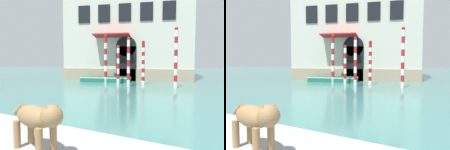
{
  "view_description": "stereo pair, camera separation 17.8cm",
  "coord_description": "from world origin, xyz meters",
  "views": [
    {
      "loc": [
        2.73,
        2.89,
        2.08
      ],
      "look_at": [
        -0.08,
        15.04,
        1.2
      ],
      "focal_mm": 35.0,
      "sensor_mm": 36.0,
      "label": 1
    },
    {
      "loc": [
        2.9,
        2.93,
        2.08
      ],
      "look_at": [
        -0.08,
        15.04,
        1.2
      ],
      "focal_mm": 35.0,
      "sensor_mm": 36.0,
      "label": 2
    }
  ],
  "objects": [
    {
      "name": "mooring_pole_4",
      "position": [
        1.18,
        21.02,
        1.85
      ],
      "size": [
        0.27,
        0.27,
        3.65
      ],
      "color": "white",
      "rests_on": "ground_plane"
    },
    {
      "name": "palazzo_left",
      "position": [
        -0.85,
        26.87,
        7.18
      ],
      "size": [
        12.87,
        7.4,
        14.4
      ],
      "color": "beige",
      "rests_on": "ground_plane"
    },
    {
      "name": "dog_on_deck",
      "position": [
        0.86,
        5.86,
        1.17
      ],
      "size": [
        1.13,
        0.7,
        0.81
      ],
      "rotation": [
        0.0,
        0.0,
        -0.45
      ],
      "color": "#997047",
      "rests_on": "boat_foreground"
    },
    {
      "name": "boat_moored_near_palazzo",
      "position": [
        -2.44,
        22.68,
        0.25
      ],
      "size": [
        4.57,
        1.58,
        0.47
      ],
      "rotation": [
        0.0,
        0.0,
        -0.0
      ],
      "color": "#1E6651",
      "rests_on": "ground_plane"
    },
    {
      "name": "mooring_pole_1",
      "position": [
        -0.95,
        21.11,
        1.67
      ],
      "size": [
        0.25,
        0.25,
        3.3
      ],
      "color": "white",
      "rests_on": "ground_plane"
    },
    {
      "name": "mooring_pole_0",
      "position": [
        0.16,
        19.71,
        1.93
      ],
      "size": [
        0.24,
        0.24,
        3.83
      ],
      "color": "white",
      "rests_on": "ground_plane"
    },
    {
      "name": "mooring_pole_2",
      "position": [
        -2.28,
        22.03,
        2.2
      ],
      "size": [
        0.29,
        0.29,
        4.35
      ],
      "color": "white",
      "rests_on": "ground_plane"
    },
    {
      "name": "mooring_pole_3",
      "position": [
        3.68,
        19.46,
        2.25
      ],
      "size": [
        0.26,
        0.26,
        4.45
      ],
      "color": "white",
      "rests_on": "ground_plane"
    }
  ]
}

